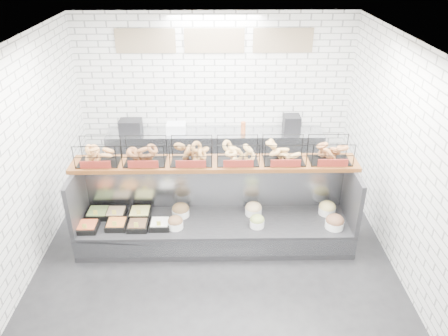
{
  "coord_description": "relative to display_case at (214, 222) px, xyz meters",
  "views": [
    {
      "loc": [
        0.04,
        -5.03,
        4.12
      ],
      "look_at": [
        0.13,
        0.45,
        1.19
      ],
      "focal_mm": 35.0,
      "sensor_mm": 36.0,
      "label": 1
    }
  ],
  "objects": [
    {
      "name": "room_shell",
      "position": [
        0.01,
        0.26,
        1.73
      ],
      "size": [
        5.02,
        5.51,
        3.01
      ],
      "color": "white",
      "rests_on": "ground"
    },
    {
      "name": "display_case",
      "position": [
        0.0,
        0.0,
        0.0
      ],
      "size": [
        4.0,
        0.9,
        1.2
      ],
      "color": "black",
      "rests_on": "ground"
    },
    {
      "name": "ground",
      "position": [
        0.01,
        -0.34,
        -0.33
      ],
      "size": [
        5.5,
        5.5,
        0.0
      ],
      "primitive_type": "plane",
      "color": "black",
      "rests_on": "ground"
    },
    {
      "name": "prep_counter",
      "position": [
        0.01,
        2.09,
        0.14
      ],
      "size": [
        4.0,
        0.6,
        1.2
      ],
      "color": "#93969B",
      "rests_on": "ground"
    },
    {
      "name": "bagel_shelf",
      "position": [
        0.02,
        0.17,
        1.06
      ],
      "size": [
        4.1,
        0.5,
        0.4
      ],
      "color": "#4C2710",
      "rests_on": "display_case"
    }
  ]
}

